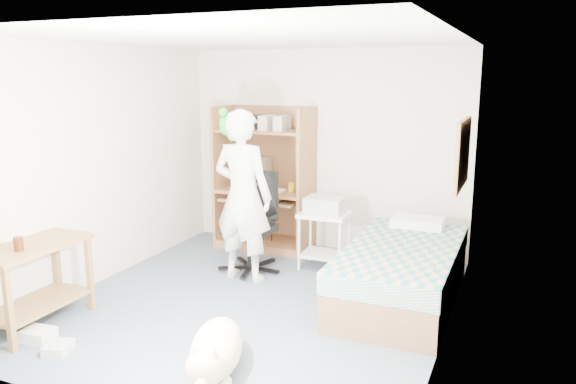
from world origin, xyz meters
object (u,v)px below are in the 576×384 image
object	(u,v)px
bed	(402,273)
side_desk	(34,272)
computer_hutch	(266,184)
dog	(215,351)
printer_cart	(324,231)
person	(243,196)
office_chair	(253,236)

from	to	relation	value
bed	side_desk	bearing A→B (deg)	-147.50
computer_hutch	dog	xyz separation A→B (m)	(1.03, -3.06, -0.63)
bed	printer_cart	xyz separation A→B (m)	(-1.02, 0.61, 0.15)
bed	person	distance (m)	1.82
office_chair	person	world-z (taller)	person
bed	person	size ratio (longest dim) A/B	1.09
computer_hutch	printer_cart	distance (m)	1.17
office_chair	person	size ratio (longest dim) A/B	0.60
person	dog	size ratio (longest dim) A/B	1.63
side_desk	person	bearing A→B (deg)	57.07
dog	computer_hutch	bearing A→B (deg)	88.07
person	computer_hutch	bearing A→B (deg)	-71.35
bed	side_desk	size ratio (longest dim) A/B	2.02
side_desk	printer_cart	size ratio (longest dim) A/B	1.52
computer_hutch	person	world-z (taller)	person
side_desk	bed	bearing A→B (deg)	32.50
bed	side_desk	xyz separation A→B (m)	(-2.85, -1.82, 0.21)
side_desk	office_chair	world-z (taller)	office_chair
computer_hutch	office_chair	xyz separation A→B (m)	(0.25, -0.87, -0.42)
dog	printer_cart	xyz separation A→B (m)	(-0.05, 2.55, 0.24)
side_desk	office_chair	size ratio (longest dim) A/B	0.90
computer_hutch	bed	xyz separation A→B (m)	(2.00, -1.12, -0.53)
office_chair	dog	xyz separation A→B (m)	(0.79, -2.19, -0.20)
side_desk	dog	xyz separation A→B (m)	(1.88, -0.12, -0.30)
dog	printer_cart	bearing A→B (deg)	70.54
person	office_chair	bearing A→B (deg)	-76.97
bed	office_chair	world-z (taller)	office_chair
computer_hutch	printer_cart	bearing A→B (deg)	-27.58
person	dog	distance (m)	2.15
person	dog	bearing A→B (deg)	116.33
bed	person	world-z (taller)	person
computer_hutch	person	size ratio (longest dim) A/B	0.98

